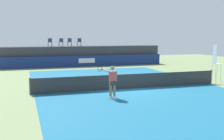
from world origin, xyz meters
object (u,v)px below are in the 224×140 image
object	(u,v)px
spectator_chair_far_left	(50,42)
spectator_chair_center	(70,42)
net_post_near	(30,86)
tennis_player	(112,81)
umpire_chair	(216,61)
net_post_far	(211,77)
spectator_chair_right	(79,42)
tennis_ball	(42,73)
spectator_chair_left	(61,42)

from	to	relation	value
spectator_chair_far_left	spectator_chair_center	world-z (taller)	same
net_post_near	tennis_player	world-z (taller)	tennis_player
spectator_chair_far_left	tennis_player	xyz separation A→B (m)	(1.68, -17.34, -1.73)
spectator_chair_far_left	umpire_chair	world-z (taller)	spectator_chair_far_left
spectator_chair_center	net_post_far	bearing A→B (deg)	-63.83
spectator_chair_right	tennis_ball	world-z (taller)	spectator_chair_right
umpire_chair	tennis_player	distance (m)	8.75
spectator_chair_far_left	net_post_near	world-z (taller)	spectator_chair_far_left
spectator_chair_center	spectator_chair_left	bearing A→B (deg)	-170.15
net_post_far	tennis_ball	world-z (taller)	net_post_far
spectator_chair_right	tennis_ball	size ratio (longest dim) A/B	13.06
spectator_chair_right	net_post_far	bearing A→B (deg)	-67.41
spectator_chair_right	net_post_far	xyz separation A→B (m)	(6.44, -15.47, -2.19)
spectator_chair_far_left	spectator_chair_left	world-z (taller)	same
tennis_ball	tennis_player	bearing A→B (deg)	-75.62
tennis_player	spectator_chair_left	bearing A→B (deg)	91.47
umpire_chair	tennis_player	size ratio (longest dim) A/B	1.56
spectator_chair_left	net_post_far	world-z (taller)	spectator_chair_left
spectator_chair_left	tennis_player	distance (m)	17.54
spectator_chair_right	net_post_near	bearing A→B (deg)	-111.08
spectator_chair_far_left	net_post_near	bearing A→B (deg)	-99.81
spectator_chair_center	tennis_ball	xyz separation A→B (m)	(-3.54, -5.90, -2.66)
umpire_chair	tennis_player	bearing A→B (deg)	-165.27
spectator_chair_left	net_post_near	distance (m)	15.87
spectator_chair_left	net_post_near	size ratio (longest dim) A/B	0.89
net_post_near	spectator_chair_far_left	bearing A→B (deg)	80.19
spectator_chair_far_left	tennis_ball	world-z (taller)	spectator_chair_far_left
spectator_chair_center	net_post_far	world-z (taller)	spectator_chair_center
spectator_chair_left	net_post_near	xyz separation A→B (m)	(-3.84, -15.24, -2.19)
spectator_chair_left	spectator_chair_right	size ratio (longest dim) A/B	1.00
spectator_chair_right	net_post_near	world-z (taller)	spectator_chair_right
spectator_chair_left	net_post_near	bearing A→B (deg)	-104.16
spectator_chair_left	net_post_far	xyz separation A→B (m)	(8.56, -15.24, -2.19)
spectator_chair_left	tennis_player	size ratio (longest dim) A/B	0.50
spectator_chair_center	umpire_chair	xyz separation A→B (m)	(7.91, -15.40, -1.11)
spectator_chair_left	spectator_chair_far_left	bearing A→B (deg)	-174.66
tennis_player	spectator_chair_right	bearing A→B (deg)	84.61
spectator_chair_far_left	tennis_ball	distance (m)	6.35
spectator_chair_far_left	net_post_far	bearing A→B (deg)	-57.09
tennis_ball	net_post_far	bearing A→B (deg)	-40.55
spectator_chair_center	net_post_near	size ratio (longest dim) A/B	0.89
spectator_chair_far_left	tennis_ball	xyz separation A→B (m)	(-1.33, -5.61, -2.66)
spectator_chair_far_left	spectator_chair_center	bearing A→B (deg)	7.35
spectator_chair_left	spectator_chair_right	xyz separation A→B (m)	(2.12, 0.24, 0.00)
spectator_chair_left	spectator_chair_right	distance (m)	2.13
tennis_ball	spectator_chair_right	bearing A→B (deg)	51.90
spectator_chair_center	tennis_player	size ratio (longest dim) A/B	0.50
spectator_chair_right	net_post_far	world-z (taller)	spectator_chair_right
spectator_chair_center	tennis_ball	size ratio (longest dim) A/B	13.06
spectator_chair_far_left	net_post_far	distance (m)	18.14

